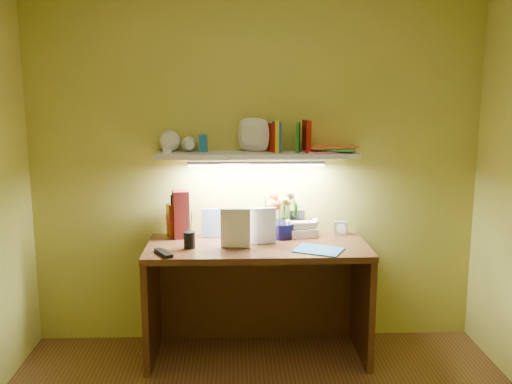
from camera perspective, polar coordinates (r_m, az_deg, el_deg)
desk at (r=3.74m, az=0.17°, el=-10.81°), size 1.40×0.60×0.75m
flower_bouquet at (r=3.76m, az=2.58°, el=-1.95°), size 0.24×0.24×0.35m
telephone at (r=3.81m, az=4.59°, el=-3.57°), size 0.22×0.18×0.12m
desk_clock at (r=3.89m, az=8.48°, el=-3.58°), size 0.10×0.06×0.09m
whisky_bottle at (r=3.82m, az=-8.29°, el=-2.35°), size 0.10×0.10×0.28m
whisky_box at (r=3.77m, az=-7.52°, el=-2.24°), size 0.12×0.12×0.31m
pen_cup at (r=3.54m, az=-6.68°, el=-4.22°), size 0.09×0.09×0.18m
art_card at (r=3.78m, az=-4.04°, el=-3.12°), size 0.19×0.06×0.19m
tv_remote at (r=3.45m, az=-9.23°, el=-6.04°), size 0.13×0.18×0.02m
blue_folder at (r=3.51m, az=6.26°, el=-5.78°), size 0.34×0.31×0.01m
desk_book_a at (r=3.53m, az=-3.56°, el=-3.62°), size 0.19×0.05×0.25m
desk_book_b at (r=3.59m, az=-0.66°, el=-3.47°), size 0.17×0.04×0.23m
wall_shelf at (r=3.69m, az=-0.10°, el=4.34°), size 1.31×0.33×0.24m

